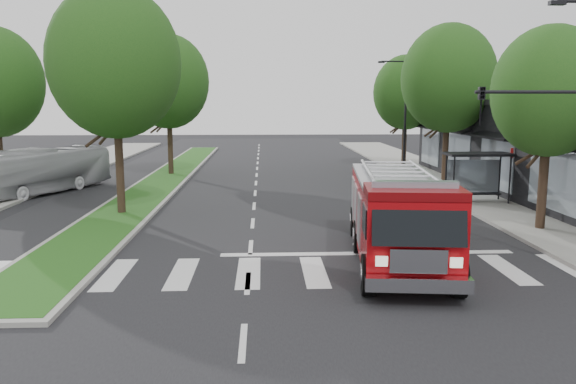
% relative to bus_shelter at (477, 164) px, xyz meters
% --- Properties ---
extents(ground, '(140.00, 140.00, 0.00)m').
position_rel_bus_shelter_xyz_m(ground, '(-11.20, -8.15, -2.04)').
color(ground, black).
rests_on(ground, ground).
extents(sidewalk_right, '(5.00, 80.00, 0.15)m').
position_rel_bus_shelter_xyz_m(sidewalk_right, '(1.30, 1.85, -1.96)').
color(sidewalk_right, gray).
rests_on(sidewalk_right, ground).
extents(median, '(3.00, 50.00, 0.15)m').
position_rel_bus_shelter_xyz_m(median, '(-17.20, 9.85, -1.96)').
color(median, gray).
rests_on(median, ground).
extents(storefront_row, '(8.00, 30.00, 5.00)m').
position_rel_bus_shelter_xyz_m(storefront_row, '(5.80, 1.85, 0.46)').
color(storefront_row, black).
rests_on(storefront_row, ground).
extents(bus_shelter, '(3.20, 1.60, 2.61)m').
position_rel_bus_shelter_xyz_m(bus_shelter, '(0.00, 0.00, 0.00)').
color(bus_shelter, black).
rests_on(bus_shelter, ground).
extents(tree_right_near, '(4.40, 4.40, 8.05)m').
position_rel_bus_shelter_xyz_m(tree_right_near, '(0.30, -6.15, 3.47)').
color(tree_right_near, black).
rests_on(tree_right_near, ground).
extents(tree_right_mid, '(5.60, 5.60, 9.72)m').
position_rel_bus_shelter_xyz_m(tree_right_mid, '(0.30, 5.85, 4.45)').
color(tree_right_mid, black).
rests_on(tree_right_mid, ground).
extents(tree_right_far, '(5.00, 5.00, 8.73)m').
position_rel_bus_shelter_xyz_m(tree_right_far, '(0.30, 15.85, 3.80)').
color(tree_right_far, black).
rests_on(tree_right_far, ground).
extents(tree_median_near, '(5.80, 5.80, 10.16)m').
position_rel_bus_shelter_xyz_m(tree_median_near, '(-17.20, -2.15, 4.77)').
color(tree_median_near, black).
rests_on(tree_median_near, ground).
extents(tree_median_far, '(5.60, 5.60, 9.72)m').
position_rel_bus_shelter_xyz_m(tree_median_far, '(-17.20, 11.85, 4.45)').
color(tree_median_far, black).
rests_on(tree_median_far, ground).
extents(streetlight_right_far, '(2.11, 0.20, 8.00)m').
position_rel_bus_shelter_xyz_m(streetlight_right_far, '(-0.85, 11.85, 2.44)').
color(streetlight_right_far, black).
rests_on(streetlight_right_far, ground).
extents(fire_engine, '(3.60, 9.06, 3.06)m').
position_rel_bus_shelter_xyz_m(fire_engine, '(-6.40, -10.01, -0.57)').
color(fire_engine, '#650508').
rests_on(fire_engine, ground).
extents(city_bus, '(5.64, 9.29, 2.56)m').
position_rel_bus_shelter_xyz_m(city_bus, '(-23.20, 4.40, -0.76)').
color(city_bus, '#B0B0B4').
rests_on(city_bus, ground).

